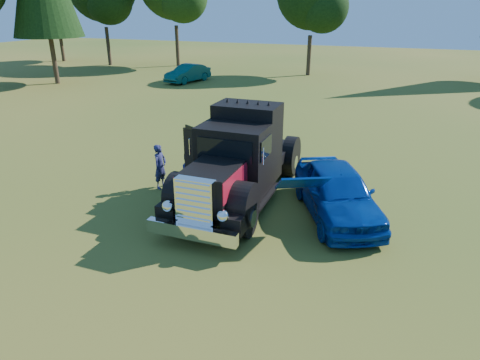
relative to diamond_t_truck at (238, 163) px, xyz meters
name	(u,v)px	position (x,y,z in m)	size (l,w,h in m)	color
ground	(221,236)	(0.40, -2.34, -1.28)	(120.00, 120.00, 0.00)	#2E5017
diamond_t_truck	(238,163)	(0.00, 0.00, 0.00)	(3.26, 7.16, 3.00)	black
hotrod_coupe	(337,192)	(3.14, 0.03, -0.50)	(3.65, 4.91, 1.89)	#0823BC
spectator_near	(160,167)	(-2.87, 0.03, -0.50)	(0.57, 0.37, 1.56)	#21244F
spectator_far	(192,164)	(-1.86, 0.46, -0.44)	(0.82, 0.64, 1.68)	#21254D
distant_teal_car	(188,73)	(-12.03, 19.99, -0.58)	(1.48, 4.25, 1.40)	#0B3545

